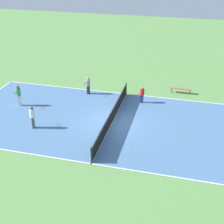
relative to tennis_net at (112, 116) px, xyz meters
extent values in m
plane|color=#60934C|center=(0.00, 0.00, -0.59)|extent=(80.00, 80.00, 0.00)
cube|color=#4C729E|center=(0.00, 0.00, -0.58)|extent=(10.57, 23.37, 0.02)
cube|color=white|center=(-5.23, 0.00, -0.57)|extent=(0.10, 23.37, 0.00)
cube|color=white|center=(5.23, 0.00, -0.57)|extent=(0.10, 23.37, 0.00)
cube|color=white|center=(0.00, 0.00, -0.57)|extent=(10.57, 0.10, 0.00)
cylinder|color=black|center=(-5.13, 0.00, -0.01)|extent=(0.10, 0.10, 1.11)
cylinder|color=black|center=(5.13, 0.00, -0.01)|extent=(0.10, 0.10, 1.11)
cube|color=black|center=(0.00, 0.00, -0.03)|extent=(10.27, 0.03, 1.06)
cube|color=white|center=(0.00, 0.00, 0.47)|extent=(10.27, 0.04, 0.06)
cube|color=olive|center=(-6.64, 4.75, -0.16)|extent=(0.36, 1.93, 0.04)
cylinder|color=#4C4C51|center=(-6.64, 3.93, -0.38)|extent=(0.08, 0.08, 0.41)
cylinder|color=#4C4C51|center=(-6.64, 5.56, -0.38)|extent=(0.08, 0.08, 0.41)
cube|color=navy|center=(-3.86, 1.64, -0.21)|extent=(0.23, 0.28, 0.72)
cylinder|color=red|center=(-3.86, 1.64, 0.40)|extent=(0.41, 0.41, 0.50)
sphere|color=#A87A56|center=(-3.86, 1.64, 0.76)|extent=(0.22, 0.22, 0.22)
cube|color=black|center=(-4.45, -3.33, -0.17)|extent=(0.27, 0.22, 0.79)
cylinder|color=gray|center=(-4.45, -3.33, 0.51)|extent=(0.38, 0.38, 0.56)
sphere|color=tan|center=(-4.45, -3.33, 0.90)|extent=(0.24, 0.24, 0.24)
cylinder|color=#262626|center=(-4.13, -3.35, 0.64)|extent=(0.28, 0.05, 0.03)
torus|color=black|center=(-3.85, -3.37, 0.64)|extent=(0.32, 0.32, 0.02)
cube|color=#4C4C51|center=(2.18, -5.38, -0.13)|extent=(0.32, 0.30, 0.88)
cylinder|color=white|center=(2.18, -5.38, 0.62)|extent=(0.49, 0.49, 0.61)
sphere|color=brown|center=(2.18, -5.38, 1.05)|extent=(0.26, 0.26, 0.26)
cylinder|color=#262626|center=(1.90, -5.54, 0.77)|extent=(0.26, 0.16, 0.03)
torus|color=black|center=(1.65, -5.67, 0.77)|extent=(0.41, 0.41, 0.02)
cube|color=white|center=(-0.83, -8.14, -0.11)|extent=(0.29, 0.25, 0.91)
cylinder|color=green|center=(-0.83, -8.14, 0.66)|extent=(0.43, 0.43, 0.64)
sphere|color=brown|center=(-0.83, -8.14, 1.12)|extent=(0.27, 0.27, 0.27)
cylinder|color=#262626|center=(-0.52, -8.07, 0.82)|extent=(0.28, 0.09, 0.03)
torus|color=black|center=(-0.25, -8.01, 0.82)|extent=(0.36, 0.36, 0.02)
sphere|color=#CCE033|center=(-1.52, -7.44, -0.53)|extent=(0.07, 0.07, 0.07)
sphere|color=#CCE033|center=(1.70, -3.69, -0.53)|extent=(0.07, 0.07, 0.07)
sphere|color=#CCE033|center=(-0.34, 5.59, -0.53)|extent=(0.07, 0.07, 0.07)
sphere|color=#CCE033|center=(3.03, 2.08, -0.53)|extent=(0.07, 0.07, 0.07)
camera|label=1|loc=(19.80, 5.01, 11.35)|focal=50.00mm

